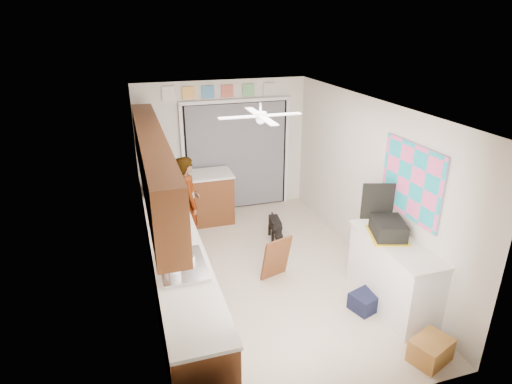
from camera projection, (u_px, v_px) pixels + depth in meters
floor at (264, 273)px, 6.37m from camera, size 5.00×5.00×0.00m
ceiling at (265, 105)px, 5.42m from camera, size 5.00×5.00×0.00m
wall_back at (223, 147)px, 8.10m from camera, size 3.20×0.00×3.20m
wall_front at (356, 303)px, 3.68m from camera, size 3.20×0.00×3.20m
wall_left at (146, 210)px, 5.45m from camera, size 0.00×5.00×5.00m
wall_right at (367, 183)px, 6.33m from camera, size 0.00×5.00×5.00m
left_base_cabinets at (174, 261)px, 5.84m from camera, size 0.60×4.80×0.90m
left_countertop at (172, 230)px, 5.66m from camera, size 0.62×4.80×0.04m
upper_cabinets at (153, 163)px, 5.47m from camera, size 0.32×4.00×0.80m
sink_basin at (183, 266)px, 4.77m from camera, size 0.50×0.76×0.06m
faucet at (165, 262)px, 4.68m from camera, size 0.03×0.03×0.22m
peninsula_base at (204, 199)px, 7.83m from camera, size 1.00×0.60×0.90m
peninsula_top at (203, 175)px, 7.65m from camera, size 1.04×0.64×0.04m
back_opening_recess at (237, 157)px, 8.22m from camera, size 2.00×0.06×2.10m
curtain_panel at (237, 157)px, 8.19m from camera, size 1.90×0.03×2.05m
door_trim_left at (184, 162)px, 7.91m from camera, size 0.06×0.04×2.10m
door_trim_right at (287, 152)px, 8.47m from camera, size 0.06×0.04×2.10m
door_trim_head at (236, 101)px, 7.79m from camera, size 2.10×0.04×0.06m
header_frame_0 at (189, 93)px, 7.52m from camera, size 0.22×0.02×0.22m
header_frame_1 at (208, 92)px, 7.61m from camera, size 0.22×0.02×0.22m
header_frame_2 at (227, 91)px, 7.71m from camera, size 0.22×0.02×0.22m
header_frame_3 at (249, 90)px, 7.82m from camera, size 0.22×0.02×0.22m
header_frame_4 at (269, 89)px, 7.93m from camera, size 0.22×0.02×0.22m
route66_sign at (169, 94)px, 7.42m from camera, size 0.22×0.02×0.26m
right_counter_base at (393, 275)px, 5.50m from camera, size 0.50×1.40×0.90m
right_counter_top at (397, 243)px, 5.32m from camera, size 0.54×1.44×0.04m
abstract_painting at (411, 181)px, 5.29m from camera, size 0.03×1.15×0.95m
ceiling_fan at (260, 116)px, 5.67m from camera, size 1.14×1.14×0.24m
microwave at (160, 183)px, 6.81m from camera, size 0.47×0.61×0.30m
soap_bottle at (165, 225)px, 5.44m from camera, size 0.14×0.14×0.28m
cup at (189, 261)px, 4.80m from camera, size 0.17×0.17×0.11m
paper_towel_roll at (175, 266)px, 4.58m from camera, size 0.15×0.15×0.24m
suitcase at (388, 228)px, 5.43m from camera, size 0.51×0.59×0.21m
suitcase_rim at (387, 236)px, 5.47m from camera, size 0.60×0.69×0.02m
suitcase_lid at (378, 201)px, 5.59m from camera, size 0.41×0.16×0.50m
cardboard_box at (431, 350)px, 4.70m from camera, size 0.52×0.46×0.27m
navy_crate at (366, 301)px, 5.55m from camera, size 0.45×0.41×0.23m
cabinet_door_panel at (276, 258)px, 6.12m from camera, size 0.48×0.30×0.66m
man at (188, 203)px, 6.85m from camera, size 0.41×0.59×1.56m
dog at (275, 227)px, 7.29m from camera, size 0.30×0.56×0.42m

